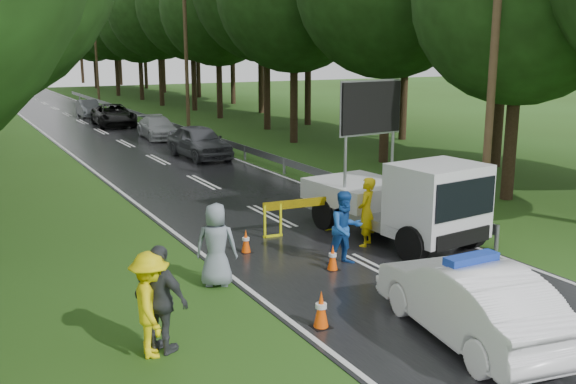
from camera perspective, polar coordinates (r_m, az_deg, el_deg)
ground at (r=15.74m, az=8.56°, el=-7.13°), size 160.00×160.00×0.00m
road at (r=43.03m, az=-16.28°, el=5.18°), size 7.00×140.00×0.02m
guardrail at (r=43.58m, az=-11.46°, el=6.24°), size 0.12×60.06×0.70m
utility_pole_near at (r=19.78m, az=17.83°, el=11.44°), size 1.40×0.24×10.00m
utility_pole_mid at (r=42.21m, az=-9.05°, el=12.28°), size 1.40×0.24×10.00m
utility_pole_far at (r=67.26m, az=-16.71°, el=12.04°), size 1.40×0.24×10.00m
police_sedan at (r=12.45m, az=15.76°, el=-9.29°), size 2.29×4.69×1.63m
work_truck at (r=18.08m, az=10.08°, el=-0.66°), size 2.90×5.66×4.36m
barrier at (r=18.53m, az=1.42°, el=-1.38°), size 2.52×0.28×1.05m
officer at (r=17.48m, az=6.99°, el=-1.78°), size 0.83×0.79×1.91m
civilian at (r=15.92m, az=5.14°, el=-3.25°), size 0.94×0.75×1.88m
bystander_left at (r=11.55m, az=-12.11°, el=-9.76°), size 0.91×1.33×1.90m
bystander_mid at (r=11.61m, az=-11.22°, el=-9.38°), size 1.02×1.24×1.98m
bystander_right at (r=14.58m, az=-6.39°, el=-4.69°), size 1.12×0.99×1.92m
queue_car_first at (r=31.72m, az=-7.90°, el=4.47°), size 2.12×4.78×1.60m
queue_car_second at (r=38.93m, az=-11.47°, el=5.62°), size 2.07×4.53×1.28m
queue_car_third at (r=45.92m, az=-15.24°, el=6.61°), size 2.79×5.47×1.48m
queue_car_fourth at (r=52.39m, az=-17.31°, el=7.10°), size 1.52×4.01×1.31m
cone_near_left at (r=12.57m, az=2.96°, el=-10.43°), size 0.36×0.36×0.76m
cone_center at (r=15.67m, az=3.99°, el=-5.86°), size 0.31×0.31×0.66m
cone_far at (r=20.32m, az=3.17°, el=-1.52°), size 0.30×0.30×0.63m
cone_left_mid at (r=16.97m, az=-3.77°, el=-4.42°), size 0.30×0.30×0.64m
cone_right at (r=20.64m, az=7.07°, el=-1.28°), size 0.33×0.33×0.70m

